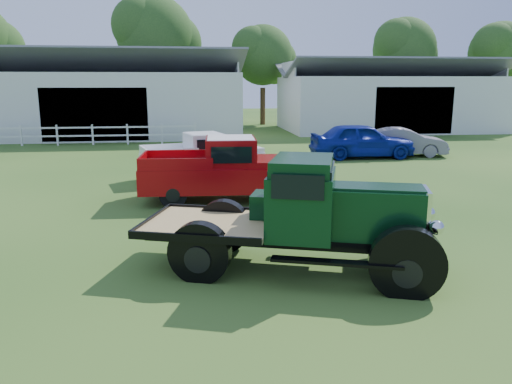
{
  "coord_description": "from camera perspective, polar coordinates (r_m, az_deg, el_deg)",
  "views": [
    {
      "loc": [
        -1.33,
        -10.33,
        3.62
      ],
      "look_at": [
        0.2,
        1.2,
        1.05
      ],
      "focal_mm": 35.0,
      "sensor_mm": 36.0,
      "label": 1
    }
  ],
  "objects": [
    {
      "name": "shed_right",
      "position": [
        40.36,
        15.03,
        10.59
      ],
      "size": [
        16.8,
        9.2,
        5.2
      ],
      "primitive_type": null,
      "color": "silver",
      "rests_on": "ground"
    },
    {
      "name": "tree_b",
      "position": [
        44.46,
        -11.38,
        14.97
      ],
      "size": [
        6.9,
        6.9,
        11.5
      ],
      "primitive_type": null,
      "color": "#1E3F18",
      "rests_on": "ground"
    },
    {
      "name": "fence_rail",
      "position": [
        31.2,
        -19.98,
        6.16
      ],
      "size": [
        14.2,
        0.16,
        1.2
      ],
      "primitive_type": null,
      "color": "white",
      "rests_on": "ground"
    },
    {
      "name": "vintage_flatbed",
      "position": [
        9.65,
        4.61,
        -2.61
      ],
      "size": [
        6.05,
        3.88,
        2.23
      ],
      "primitive_type": null,
      "rotation": [
        0.0,
        0.0,
        -0.32
      ],
      "color": "black",
      "rests_on": "ground"
    },
    {
      "name": "ground",
      "position": [
        11.02,
        -0.21,
        -6.71
      ],
      "size": [
        120.0,
        120.0,
        0.0
      ],
      "primitive_type": "plane",
      "color": "#264D18"
    },
    {
      "name": "misc_car_blue",
      "position": [
        24.89,
        12.01,
        5.79
      ],
      "size": [
        5.01,
        2.08,
        1.7
      ],
      "primitive_type": "imported",
      "rotation": [
        0.0,
        0.0,
        1.56
      ],
      "color": "navy",
      "rests_on": "ground"
    },
    {
      "name": "white_pickup",
      "position": [
        19.04,
        -6.16,
        4.04
      ],
      "size": [
        4.96,
        2.93,
        1.71
      ],
      "primitive_type": null,
      "rotation": [
        0.0,
        0.0,
        0.26
      ],
      "color": "white",
      "rests_on": "ground"
    },
    {
      "name": "tree_e",
      "position": [
        50.39,
        25.95,
        12.52
      ],
      "size": [
        5.7,
        5.7,
        9.5
      ],
      "primitive_type": null,
      "color": "#1E3F18",
      "rests_on": "ground"
    },
    {
      "name": "misc_car_grey",
      "position": [
        26.15,
        16.5,
        5.51
      ],
      "size": [
        4.42,
        2.54,
        1.38
      ],
      "primitive_type": "imported",
      "rotation": [
        0.0,
        0.0,
        1.29
      ],
      "color": "slate",
      "rests_on": "ground"
    },
    {
      "name": "tree_c",
      "position": [
        43.79,
        0.78,
        13.6
      ],
      "size": [
        5.4,
        5.4,
        9.0
      ],
      "primitive_type": null,
      "color": "#1E3F18",
      "rests_on": "ground"
    },
    {
      "name": "shed_left",
      "position": [
        36.78,
        -16.72,
        10.66
      ],
      "size": [
        18.8,
        10.2,
        5.6
      ],
      "primitive_type": null,
      "color": "silver",
      "rests_on": "ground"
    },
    {
      "name": "tree_d",
      "position": [
        48.38,
        16.48,
        13.59
      ],
      "size": [
        6.0,
        6.0,
        10.0
      ],
      "primitive_type": null,
      "color": "#1E3F18",
      "rests_on": "ground"
    },
    {
      "name": "red_pickup",
      "position": [
        15.45,
        -3.29,
        2.67
      ],
      "size": [
        5.57,
        2.39,
        1.99
      ],
      "primitive_type": null,
      "rotation": [
        0.0,
        0.0,
        -0.05
      ],
      "color": "#99070C",
      "rests_on": "ground"
    }
  ]
}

